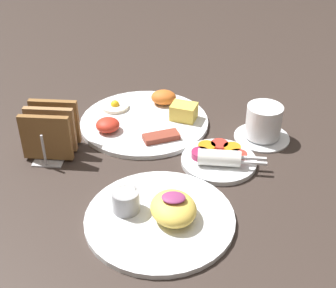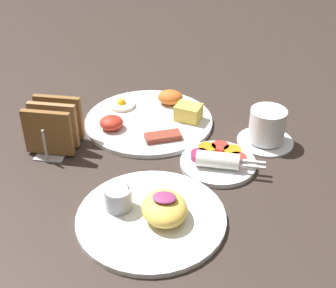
{
  "view_description": "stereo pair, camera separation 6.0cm",
  "coord_description": "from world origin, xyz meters",
  "px_view_note": "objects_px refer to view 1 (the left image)",
  "views": [
    {
      "loc": [
        0.12,
        -0.74,
        0.55
      ],
      "look_at": [
        0.06,
        0.05,
        0.03
      ],
      "focal_mm": 50.0,
      "sensor_mm": 36.0,
      "label": 1
    },
    {
      "loc": [
        0.18,
        -0.73,
        0.55
      ],
      "look_at": [
        0.06,
        0.05,
        0.03
      ],
      "focal_mm": 50.0,
      "sensor_mm": 36.0,
      "label": 2
    }
  ],
  "objects_px": {
    "plate_breakfast": "(146,119)",
    "toast_rack": "(51,131)",
    "plate_foreground": "(160,214)",
    "coffee_cup": "(263,124)",
    "plate_condiments": "(219,158)"
  },
  "relations": [
    {
      "from": "plate_breakfast",
      "to": "plate_foreground",
      "type": "distance_m",
      "value": 0.33
    },
    {
      "from": "coffee_cup",
      "to": "plate_foreground",
      "type": "bearing_deg",
      "value": -125.23
    },
    {
      "from": "plate_foreground",
      "to": "plate_breakfast",
      "type": "bearing_deg",
      "value": 100.99
    },
    {
      "from": "toast_rack",
      "to": "plate_breakfast",
      "type": "bearing_deg",
      "value": 36.3
    },
    {
      "from": "plate_foreground",
      "to": "toast_rack",
      "type": "bearing_deg",
      "value": 141.42
    },
    {
      "from": "coffee_cup",
      "to": "plate_breakfast",
      "type": "bearing_deg",
      "value": 170.12
    },
    {
      "from": "toast_rack",
      "to": "coffee_cup",
      "type": "distance_m",
      "value": 0.44
    },
    {
      "from": "plate_breakfast",
      "to": "toast_rack",
      "type": "bearing_deg",
      "value": -143.7
    },
    {
      "from": "plate_breakfast",
      "to": "plate_condiments",
      "type": "distance_m",
      "value": 0.22
    },
    {
      "from": "plate_condiments",
      "to": "coffee_cup",
      "type": "bearing_deg",
      "value": 47.01
    },
    {
      "from": "plate_breakfast",
      "to": "toast_rack",
      "type": "height_order",
      "value": "toast_rack"
    },
    {
      "from": "plate_foreground",
      "to": "coffee_cup",
      "type": "distance_m",
      "value": 0.34
    },
    {
      "from": "plate_condiments",
      "to": "plate_foreground",
      "type": "bearing_deg",
      "value": -120.01
    },
    {
      "from": "plate_breakfast",
      "to": "plate_condiments",
      "type": "bearing_deg",
      "value": -41.49
    },
    {
      "from": "plate_condiments",
      "to": "coffee_cup",
      "type": "height_order",
      "value": "coffee_cup"
    }
  ]
}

